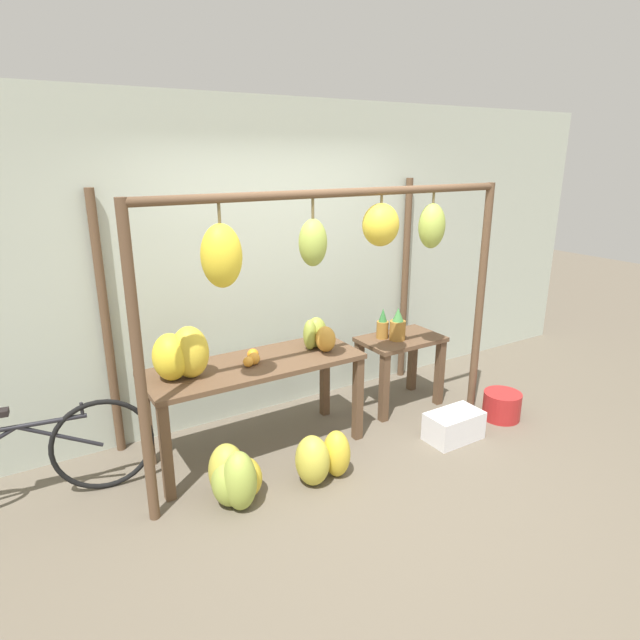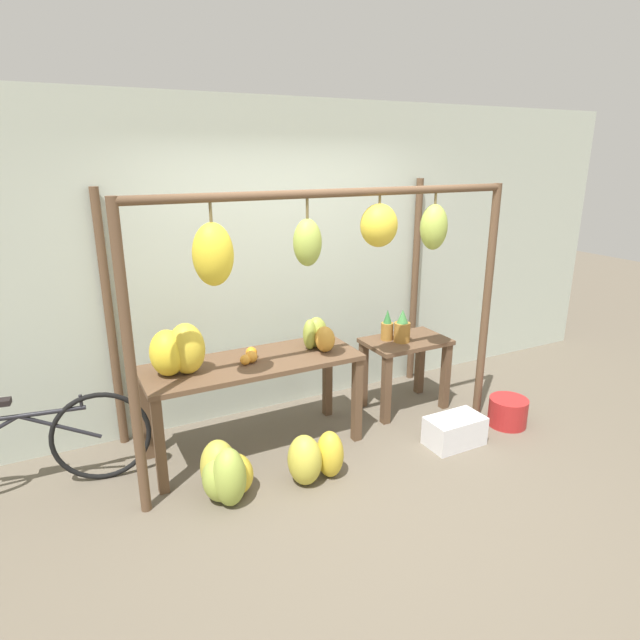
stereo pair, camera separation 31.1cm
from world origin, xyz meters
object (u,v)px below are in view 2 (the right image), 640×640
(orange_pile, at_px, (250,356))
(banana_pile_on_table, at_px, (177,351))
(blue_bucket, at_px, (508,412))
(fruit_crate_white, at_px, (455,431))
(banana_pile_ground_right, at_px, (315,458))
(papaya_pile, at_px, (318,335))
(pineapple_cluster, at_px, (397,328))
(parked_bicycle, at_px, (24,446))
(banana_pile_ground_left, at_px, (225,474))

(orange_pile, bearing_deg, banana_pile_on_table, 179.10)
(blue_bucket, bearing_deg, orange_pile, 163.35)
(fruit_crate_white, bearing_deg, blue_bucket, 3.80)
(banana_pile_ground_right, height_order, fruit_crate_white, banana_pile_ground_right)
(orange_pile, distance_m, papaya_pile, 0.60)
(pineapple_cluster, relative_size, parked_bicycle, 0.18)
(banana_pile_ground_right, relative_size, parked_bicycle, 0.27)
(banana_pile_ground_right, xyz_separation_m, blue_bucket, (1.93, -0.03, -0.06))
(parked_bicycle, xyz_separation_m, papaya_pile, (2.23, -0.19, 0.53))
(orange_pile, bearing_deg, banana_pile_ground_left, -127.54)
(banana_pile_ground_left, height_order, fruit_crate_white, banana_pile_ground_left)
(parked_bicycle, bearing_deg, banana_pile_on_table, -9.71)
(pineapple_cluster, height_order, fruit_crate_white, pineapple_cluster)
(banana_pile_on_table, relative_size, banana_pile_ground_left, 1.00)
(banana_pile_ground_right, relative_size, blue_bucket, 1.34)
(banana_pile_on_table, bearing_deg, papaya_pile, -0.08)
(papaya_pile, bearing_deg, banana_pile_ground_right, -118.78)
(parked_bicycle, bearing_deg, blue_bucket, -12.48)
(pineapple_cluster, height_order, blue_bucket, pineapple_cluster)
(banana_pile_on_table, relative_size, blue_bucket, 1.33)
(fruit_crate_white, height_order, papaya_pile, papaya_pile)
(banana_pile_on_table, distance_m, parked_bicycle, 1.25)
(orange_pile, distance_m, pineapple_cluster, 1.45)
(banana_pile_ground_left, distance_m, blue_bucket, 2.58)
(blue_bucket, bearing_deg, papaya_pile, 157.40)
(banana_pile_on_table, height_order, parked_bicycle, banana_pile_on_table)
(banana_pile_ground_left, bearing_deg, banana_pile_ground_right, -8.63)
(orange_pile, height_order, pineapple_cluster, pineapple_cluster)
(fruit_crate_white, bearing_deg, banana_pile_ground_right, 176.87)
(pineapple_cluster, relative_size, papaya_pile, 0.91)
(banana_pile_on_table, height_order, banana_pile_ground_right, banana_pile_on_table)
(orange_pile, distance_m, parked_bicycle, 1.71)
(banana_pile_ground_left, distance_m, parked_bicycle, 1.44)
(banana_pile_ground_left, bearing_deg, fruit_crate_white, -5.01)
(banana_pile_on_table, xyz_separation_m, fruit_crate_white, (2.08, -0.70, -0.84))
(parked_bicycle, bearing_deg, fruit_crate_white, -15.67)
(banana_pile_on_table, relative_size, orange_pile, 2.23)
(banana_pile_ground_left, distance_m, papaya_pile, 1.33)
(orange_pile, relative_size, banana_pile_ground_left, 0.45)
(banana_pile_ground_left, xyz_separation_m, blue_bucket, (2.58, -0.13, -0.07))
(fruit_crate_white, bearing_deg, parked_bicycle, 164.33)
(banana_pile_on_table, distance_m, blue_bucket, 2.93)
(orange_pile, xyz_separation_m, banana_pile_ground_right, (0.25, -0.62, -0.63))
(banana_pile_ground_left, height_order, parked_bicycle, parked_bicycle)
(banana_pile_ground_left, xyz_separation_m, parked_bicycle, (-1.23, 0.72, 0.17))
(banana_pile_ground_left, distance_m, fruit_crate_white, 1.94)
(banana_pile_ground_right, distance_m, fruit_crate_white, 1.28)
(blue_bucket, bearing_deg, pineapple_cluster, 134.52)
(orange_pile, height_order, fruit_crate_white, orange_pile)
(papaya_pile, bearing_deg, pineapple_cluster, 5.21)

